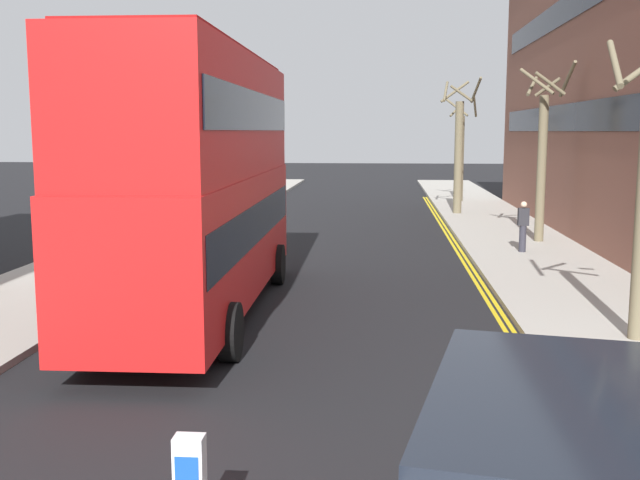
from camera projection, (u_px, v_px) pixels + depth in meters
sidewalk_right at (562, 280)px, 19.83m from camera, size 4.00×80.00×0.14m
sidewalk_left at (84, 273)px, 20.90m from camera, size 4.00×80.00×0.14m
kerb_line_outer at (492, 298)px, 18.04m from camera, size 0.10×56.00×0.01m
kerb_line_inner at (485, 298)px, 18.05m from camera, size 0.10×56.00×0.01m
double_decker_bus_away at (200, 176)px, 16.08m from camera, size 2.92×10.84×5.64m
pedestrian_far at (523, 226)px, 23.98m from camera, size 0.34×0.22×1.62m
street_tree_near at (543, 156)px, 26.01m from camera, size 1.79×1.76×6.16m
street_tree_far at (459, 151)px, 35.10m from camera, size 1.79×1.55×6.28m
street_tree_distant at (460, 155)px, 41.23m from camera, size 1.93×1.68×5.69m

